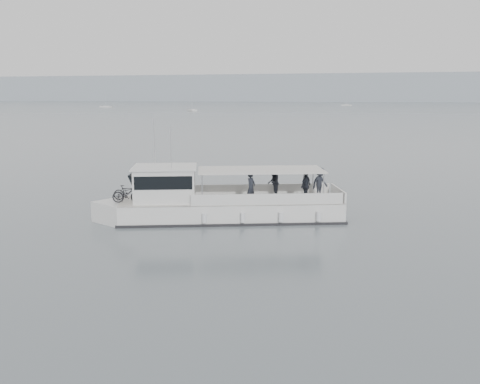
# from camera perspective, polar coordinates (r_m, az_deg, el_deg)

# --- Properties ---
(ground) EXTENTS (1400.00, 1400.00, 0.00)m
(ground) POSITION_cam_1_polar(r_m,az_deg,el_deg) (28.85, -10.29, -3.78)
(ground) COLOR #556064
(ground) RESTS_ON ground
(headland) EXTENTS (1400.00, 90.00, 28.00)m
(headland) POSITION_cam_1_polar(r_m,az_deg,el_deg) (585.33, 14.51, 10.69)
(headland) COLOR #939EA8
(headland) RESTS_ON ground
(tour_boat) EXTENTS (13.82, 7.34, 5.89)m
(tour_boat) POSITION_cam_1_polar(r_m,az_deg,el_deg) (30.06, -3.25, -1.17)
(tour_boat) COLOR silver
(tour_boat) RESTS_ON ground
(moored_fleet) EXTENTS (429.93, 327.30, 10.10)m
(moored_fleet) POSITION_cam_1_polar(r_m,az_deg,el_deg) (234.24, 17.90, 8.21)
(moored_fleet) COLOR silver
(moored_fleet) RESTS_ON ground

